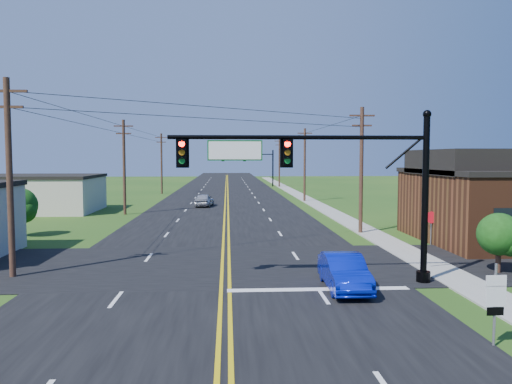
{
  "coord_description": "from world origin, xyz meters",
  "views": [
    {
      "loc": [
        0.27,
        -12.98,
        5.47
      ],
      "look_at": [
        1.6,
        10.0,
        3.86
      ],
      "focal_mm": 35.0,
      "sensor_mm": 36.0,
      "label": 1
    }
  ],
  "objects": [
    {
      "name": "ground",
      "position": [
        0.0,
        0.0,
        0.0
      ],
      "size": [
        260.0,
        260.0,
        0.0
      ],
      "primitive_type": "plane",
      "color": "#1C4213",
      "rests_on": "ground"
    },
    {
      "name": "road_main",
      "position": [
        0.0,
        50.0,
        0.02
      ],
      "size": [
        16.0,
        220.0,
        0.04
      ],
      "primitive_type": "cube",
      "color": "black",
      "rests_on": "ground"
    },
    {
      "name": "road_cross",
      "position": [
        0.0,
        12.0,
        0.02
      ],
      "size": [
        70.0,
        10.0,
        0.04
      ],
      "primitive_type": "cube",
      "color": "black",
      "rests_on": "ground"
    },
    {
      "name": "sidewalk",
      "position": [
        10.5,
        40.0,
        0.04
      ],
      "size": [
        2.0,
        160.0,
        0.08
      ],
      "primitive_type": "cube",
      "color": "gray",
      "rests_on": "ground"
    },
    {
      "name": "signal_mast_main",
      "position": [
        4.34,
        8.0,
        4.75
      ],
      "size": [
        11.3,
        0.6,
        7.48
      ],
      "color": "black",
      "rests_on": "ground"
    },
    {
      "name": "signal_mast_far",
      "position": [
        4.44,
        80.0,
        4.55
      ],
      "size": [
        10.98,
        0.6,
        7.48
      ],
      "color": "black",
      "rests_on": "ground"
    },
    {
      "name": "cream_bldg_far",
      "position": [
        -19.0,
        38.0,
        1.86
      ],
      "size": [
        12.2,
        9.2,
        3.7
      ],
      "color": "beige",
      "rests_on": "ground"
    },
    {
      "name": "utility_pole_left_a",
      "position": [
        -9.5,
        10.0,
        4.72
      ],
      "size": [
        1.8,
        0.28,
        9.0
      ],
      "color": "#351F18",
      "rests_on": "ground"
    },
    {
      "name": "utility_pole_left_b",
      "position": [
        -9.5,
        35.0,
        4.72
      ],
      "size": [
        1.8,
        0.28,
        9.0
      ],
      "color": "#351F18",
      "rests_on": "ground"
    },
    {
      "name": "utility_pole_left_c",
      "position": [
        -9.5,
        62.0,
        4.72
      ],
      "size": [
        1.8,
        0.28,
        9.0
      ],
      "color": "#351F18",
      "rests_on": "ground"
    },
    {
      "name": "utility_pole_right_a",
      "position": [
        9.8,
        22.0,
        4.72
      ],
      "size": [
        1.8,
        0.28,
        9.0
      ],
      "color": "#351F18",
      "rests_on": "ground"
    },
    {
      "name": "utility_pole_right_b",
      "position": [
        9.8,
        48.0,
        4.72
      ],
      "size": [
        1.8,
        0.28,
        9.0
      ],
      "color": "#351F18",
      "rests_on": "ground"
    },
    {
      "name": "utility_pole_right_c",
      "position": [
        9.8,
        78.0,
        4.72
      ],
      "size": [
        1.8,
        0.28,
        9.0
      ],
      "color": "#351F18",
      "rests_on": "ground"
    },
    {
      "name": "tree_right_back",
      "position": [
        16.0,
        26.0,
        2.6
      ],
      "size": [
        3.0,
        3.0,
        4.1
      ],
      "color": "#351F18",
      "rests_on": "ground"
    },
    {
      "name": "shrub_corner",
      "position": [
        13.0,
        9.5,
        1.85
      ],
      "size": [
        2.0,
        2.0,
        2.86
      ],
      "color": "#351F18",
      "rests_on": "ground"
    },
    {
      "name": "tree_left",
      "position": [
        -14.0,
        22.0,
        2.16
      ],
      "size": [
        2.4,
        2.4,
        3.37
      ],
      "color": "#351F18",
      "rests_on": "ground"
    },
    {
      "name": "blue_car",
      "position": [
        5.06,
        7.0,
        0.72
      ],
      "size": [
        1.6,
        4.39,
        1.44
      ],
      "primitive_type": "imported",
      "rotation": [
        0.0,
        0.0,
        -0.02
      ],
      "color": "#0818AF",
      "rests_on": "ground"
    },
    {
      "name": "distant_car",
      "position": [
        -2.26,
        42.13,
        0.71
      ],
      "size": [
        2.28,
        4.38,
        1.42
      ],
      "primitive_type": "imported",
      "rotation": [
        0.0,
        0.0,
        2.99
      ],
      "color": "#B0B0B5",
      "rests_on": "ground"
    },
    {
      "name": "route_sign",
      "position": [
        7.95,
        0.65,
        1.41
      ],
      "size": [
        0.61,
        0.1,
        2.43
      ],
      "rotation": [
        0.0,
        0.0,
        0.03
      ],
      "color": "slate",
      "rests_on": "ground"
    },
    {
      "name": "stop_sign",
      "position": [
        12.88,
        16.98,
        1.53
      ],
      "size": [
        0.72,
        0.29,
        2.12
      ],
      "rotation": [
        0.0,
        0.0,
        -0.35
      ],
      "color": "slate",
      "rests_on": "ground"
    }
  ]
}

